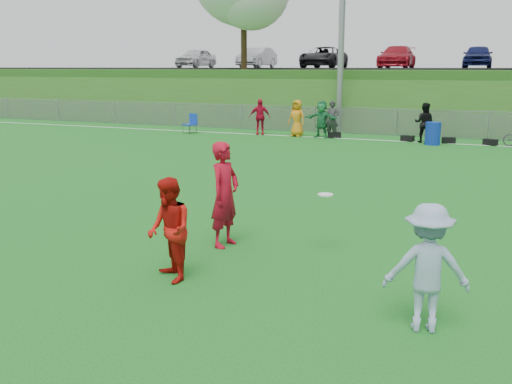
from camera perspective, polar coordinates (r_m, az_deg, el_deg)
The scene contains 14 objects.
ground at distance 8.96m, azimuth -6.10°, elevation -8.57°, with size 120.00×120.00×0.00m, color #135E16.
sideline_far at distance 25.85m, azimuth 13.19°, elevation 5.02°, with size 60.00×0.10×0.01m, color white.
fence at distance 27.75m, azimuth 13.94°, elevation 6.81°, with size 58.00×0.06×1.30m.
berm at distance 38.59m, azimuth 16.49°, elevation 9.42°, with size 120.00×18.00×3.00m, color #2A5016.
parking_lot at distance 40.54m, azimuth 16.93°, elevation 11.71°, with size 120.00×12.00×0.10m, color black.
car_row at distance 39.68m, azimuth 15.14°, elevation 12.92°, with size 32.04×5.18×1.44m.
spectator_row at distance 26.35m, azimuth 7.22°, elevation 7.22°, with size 8.56×0.73×1.69m.
gear_bags at distance 25.78m, azimuth 15.90°, elevation 5.13°, with size 7.24×0.56×0.26m.
player_red_left at distance 10.24m, azimuth -3.14°, elevation -0.26°, with size 0.70×0.46×1.91m, color #A70B1F.
player_red_center at distance 8.68m, azimuth -8.66°, elevation -3.78°, with size 0.77×0.60×1.59m, color #BB120D.
player_blue at distance 7.30m, azimuth 16.74°, elevation -7.29°, with size 1.04×0.60×1.61m, color #8CA4C3.
frisbee at distance 9.90m, azimuth 6.96°, elevation -0.26°, with size 0.27×0.27×0.02m.
recycling_bin at distance 24.95m, azimuth 17.27°, elevation 5.61°, with size 0.63×0.63×0.95m, color #0E2B98.
camp_chair at distance 28.20m, azimuth -6.61°, elevation 6.42°, with size 0.68×0.68×0.96m.
Camera 1 is at (4.02, -7.34, 3.20)m, focal length 40.00 mm.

